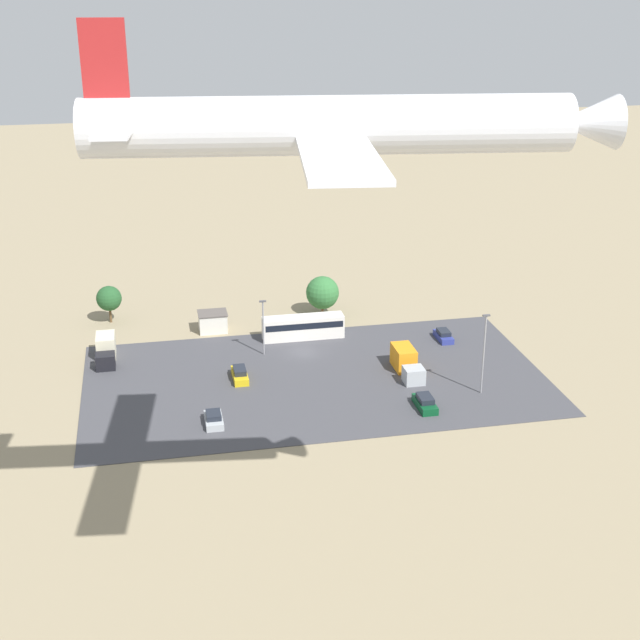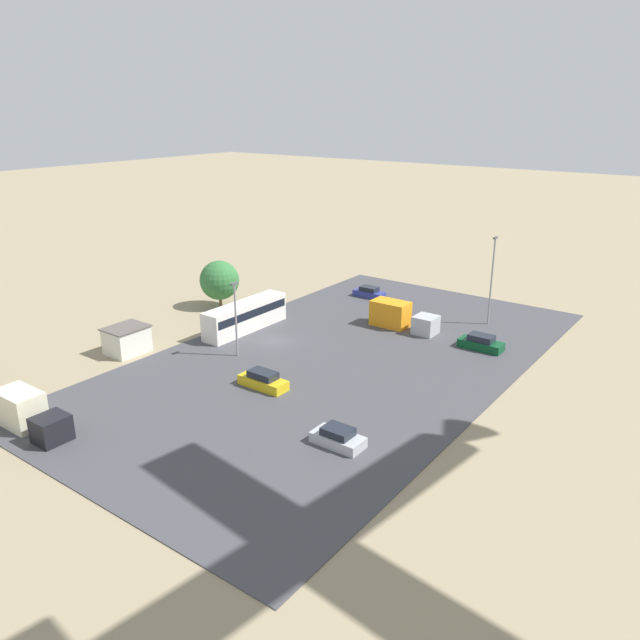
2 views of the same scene
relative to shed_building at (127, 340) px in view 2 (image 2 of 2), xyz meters
The scene contains 13 objects.
ground_plane 15.13m from the shed_building, 138.13° to the left, with size 400.00×400.00×0.00m, color gray.
parking_lot_surface 21.79m from the shed_building, 121.05° to the left, with size 57.41×32.06×0.08m.
shed_building is the anchor object (origin of this frame).
bus 13.19m from the shed_building, 156.42° to the left, with size 11.32×2.49×3.21m.
parked_car_0 36.53m from the shed_building, 127.62° to the left, with size 1.91×4.53×1.55m.
parked_car_1 28.08m from the shed_building, 85.14° to the left, with size 1.97×4.02×1.41m.
parked_car_2 32.59m from the shed_building, 162.61° to the left, with size 1.75×4.13×1.40m.
parked_car_3 16.95m from the shed_building, 96.36° to the left, with size 1.78×4.68×1.55m.
parked_truck_0 29.77m from the shed_building, 140.48° to the left, with size 2.48×7.83×2.91m.
parked_truck_1 16.38m from the shed_building, 26.19° to the left, with size 2.45×7.31×2.90m.
tree_apron_mid 16.98m from the shed_building, 169.24° to the right, with size 4.90×4.90×5.93m.
light_pole_lot_centre 11.84m from the shed_building, 121.07° to the left, with size 0.90×0.28×7.67m.
light_pole_lot_edge 40.38m from the shed_building, 138.71° to the left, with size 0.90×0.28×10.21m.
Camera 2 is at (47.41, 41.15, 24.23)m, focal length 35.00 mm.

